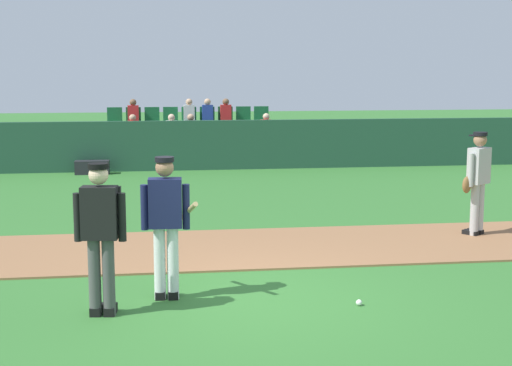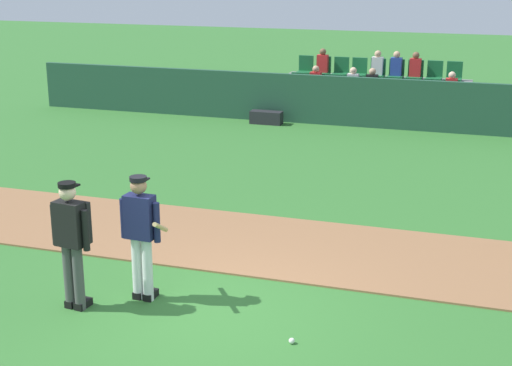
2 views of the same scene
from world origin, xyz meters
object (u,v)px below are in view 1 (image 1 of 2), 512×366
Objects in this scene: baseball at (359,303)px; equipment_bag at (92,167)px; umpire_home_plate at (101,230)px; runner_grey_jersey at (478,180)px; batter_navy_jersey at (166,222)px.

equipment_bag is (-4.02, 11.95, 0.14)m from baseball.
umpire_home_plate and runner_grey_jersey have the same top height.
umpire_home_plate is 1.00× the size of runner_grey_jersey.
umpire_home_plate is 3.16m from baseball.
batter_navy_jersey and runner_grey_jersey have the same top height.
batter_navy_jersey is 2.52m from baseball.
umpire_home_plate is 23.78× the size of baseball.
equipment_bag is (-6.97, 8.56, -0.78)m from runner_grey_jersey.
batter_navy_jersey is at bearing 165.61° from baseball.
runner_grey_jersey is 11.07m from equipment_bag.
batter_navy_jersey and umpire_home_plate have the same top height.
baseball is at bearing -14.39° from batter_navy_jersey.
baseball is at bearing -71.41° from equipment_bag.
baseball is 0.08× the size of equipment_bag.
umpire_home_plate is 1.96× the size of equipment_bag.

